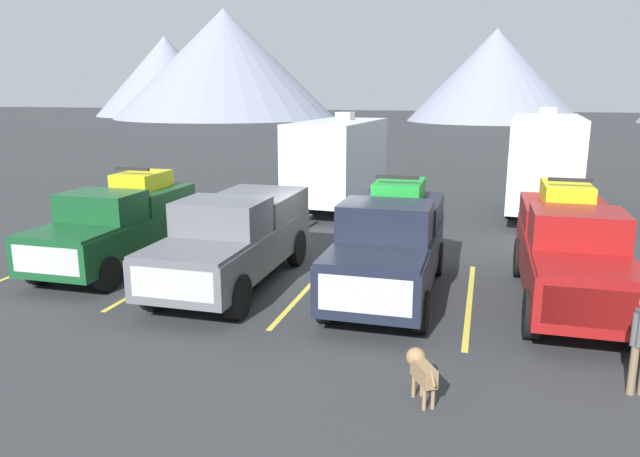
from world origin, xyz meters
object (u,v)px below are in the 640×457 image
pickup_truck_b (236,236)px  dog (420,368)px  camper_trailer_a (338,159)px  pickup_truck_d (570,249)px  pickup_truck_a (120,223)px  pickup_truck_c (390,242)px  camper_trailer_b (544,160)px

pickup_truck_b → dog: pickup_truck_b is taller
pickup_truck_b → camper_trailer_a: (0.16, 9.55, 0.80)m
pickup_truck_b → camper_trailer_a: size_ratio=0.81×
dog → pickup_truck_b: bearing=137.7°
pickup_truck_b → pickup_truck_d: 7.54m
camper_trailer_a → pickup_truck_d: bearing=-50.5°
pickup_truck_a → camper_trailer_a: 9.70m
camper_trailer_a → dog: 14.86m
pickup_truck_b → camper_trailer_a: 9.58m
pickup_truck_c → camper_trailer_a: bearing=110.7°
pickup_truck_d → pickup_truck_b: bearing=-175.4°
pickup_truck_b → pickup_truck_c: 3.69m
pickup_truck_c → camper_trailer_a: (-3.52, 9.31, 0.75)m
pickup_truck_b → pickup_truck_c: bearing=3.8°
pickup_truck_d → pickup_truck_a: bearing=179.8°
pickup_truck_c → pickup_truck_b: bearing=-176.2°
pickup_truck_d → camper_trailer_a: camper_trailer_a is taller
pickup_truck_a → dog: (8.49, -5.10, -0.63)m
pickup_truck_b → dog: 6.66m
camper_trailer_a → camper_trailer_b: size_ratio=0.99×
pickup_truck_b → camper_trailer_a: camper_trailer_a is taller
camper_trailer_a → dog: size_ratio=9.48×
pickup_truck_b → pickup_truck_d: (7.52, 0.61, 0.08)m
pickup_truck_c → pickup_truck_d: pickup_truck_d is taller
pickup_truck_a → camper_trailer_b: size_ratio=0.73×
camper_trailer_a → pickup_truck_a: bearing=-112.8°
dog → camper_trailer_a: bearing=108.7°
camper_trailer_b → dog: size_ratio=9.54×
pickup_truck_d → camper_trailer_b: (0.17, 9.57, 0.84)m
pickup_truck_d → camper_trailer_a: (-7.36, 8.94, 0.73)m
pickup_truck_c → camper_trailer_b: camper_trailer_b is taller
pickup_truck_a → dog: size_ratio=6.96×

